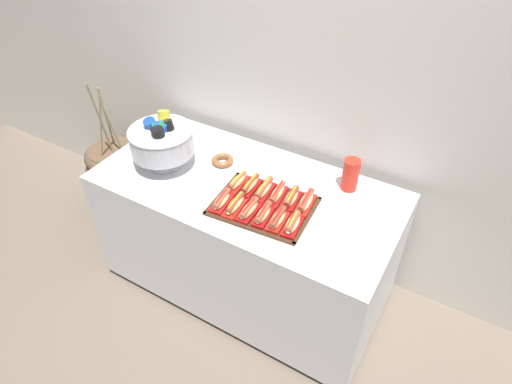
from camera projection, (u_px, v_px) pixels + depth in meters
name	position (u px, v px, depth m)	size (l,w,h in m)	color
ground_plane	(248.00, 282.00, 2.83)	(10.00, 10.00, 0.00)	#7A6B5B
back_wall	(295.00, 57.00, 2.34)	(6.00, 0.10, 2.60)	silver
buffet_table	(247.00, 236.00, 2.57)	(1.61, 0.78, 0.79)	silver
floor_vase	(120.00, 178.00, 3.26)	(0.49, 0.49, 1.04)	brown
serving_tray	(263.00, 206.00, 2.19)	(0.51, 0.40, 0.01)	#472B19
hot_dog_0	(222.00, 201.00, 2.18)	(0.08, 0.16, 0.06)	red
hot_dog_1	(235.00, 205.00, 2.16)	(0.08, 0.17, 0.06)	red
hot_dog_2	(249.00, 210.00, 2.13)	(0.07, 0.17, 0.06)	#B21414
hot_dog_3	(263.00, 214.00, 2.11)	(0.08, 0.16, 0.06)	#B21414
hot_dog_4	(278.00, 219.00, 2.08)	(0.08, 0.16, 0.06)	red
hot_dog_5	(293.00, 224.00, 2.06)	(0.08, 0.16, 0.06)	#B21414
hot_dog_6	(237.00, 182.00, 2.30)	(0.07, 0.17, 0.06)	red
hot_dog_7	(250.00, 186.00, 2.27)	(0.07, 0.18, 0.06)	#B21414
hot_dog_8	(264.00, 190.00, 2.24)	(0.08, 0.18, 0.06)	red
hot_dog_9	(277.00, 194.00, 2.22)	(0.08, 0.18, 0.06)	red
hot_dog_10	(291.00, 198.00, 2.20)	(0.08, 0.17, 0.06)	#B21414
hot_dog_11	(306.00, 203.00, 2.17)	(0.08, 0.18, 0.06)	red
punch_bowl	(162.00, 140.00, 2.37)	(0.35, 0.35, 0.28)	silver
cup_stack	(350.00, 175.00, 2.26)	(0.08, 0.08, 0.18)	red
donut	(223.00, 160.00, 2.47)	(0.12, 0.12, 0.03)	brown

